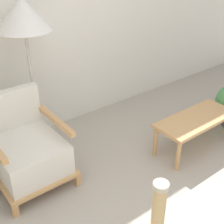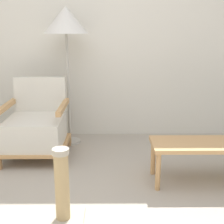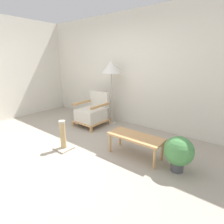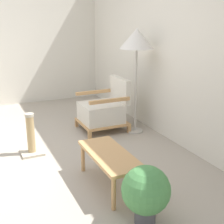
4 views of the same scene
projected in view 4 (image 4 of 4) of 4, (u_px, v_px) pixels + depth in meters
name	position (u px, v px, depth m)	size (l,w,h in m)	color
ground_plane	(20.00, 159.00, 3.99)	(14.00, 14.00, 0.00)	#A89E8E
wall_back	(167.00, 46.00, 4.46)	(8.00, 0.06, 2.70)	silver
wall_left	(17.00, 37.00, 6.19)	(0.06, 8.00, 2.70)	silver
armchair	(103.00, 110.00, 4.97)	(0.66, 0.71, 0.82)	tan
floor_lamp	(137.00, 41.00, 4.55)	(0.51, 0.51, 1.60)	#B7B2A8
coffee_table	(110.00, 158.00, 3.30)	(0.94, 0.39, 0.38)	tan
vase	(91.00, 112.00, 5.48)	(0.21, 0.21, 0.29)	#2D4C5B
potted_plant	(146.00, 192.00, 2.68)	(0.43, 0.43, 0.55)	#4C4C51
scratching_post	(31.00, 139.00, 4.11)	(0.29, 0.29, 0.56)	#B2A893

